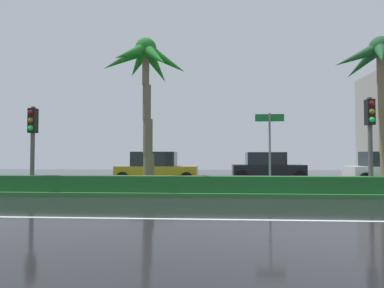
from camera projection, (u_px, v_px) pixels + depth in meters
name	position (u px, v px, depth m)	size (l,w,h in m)	color
ground_plane	(256.00, 191.00, 14.79)	(90.00, 42.00, 0.10)	black
near_lane_divider_stripe	(296.00, 220.00, 7.80)	(81.00, 0.14, 0.01)	white
median_strip	(260.00, 190.00, 13.79)	(85.50, 4.00, 0.15)	#2D6B33
median_hedge	(265.00, 184.00, 12.41)	(76.50, 0.70, 0.60)	#1E6028
palm_tree_mid_left	(146.00, 70.00, 14.06)	(3.71, 3.53, 6.33)	brown
palm_tree_centre_left	(382.00, 68.00, 14.14)	(4.06, 3.87, 6.44)	brown
traffic_signal_median_left	(33.00, 133.00, 13.00)	(0.28, 0.43, 3.28)	#4C4C47
traffic_signal_median_right	(370.00, 127.00, 12.41)	(0.28, 0.43, 3.54)	#4C4C47
street_name_sign	(270.00, 141.00, 12.79)	(1.10, 0.08, 3.00)	slate
car_in_traffic_leading	(156.00, 168.00, 17.93)	(4.30, 2.02, 1.72)	#B28C1E
car_in_traffic_second	(267.00, 167.00, 20.42)	(4.30, 2.02, 1.72)	black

